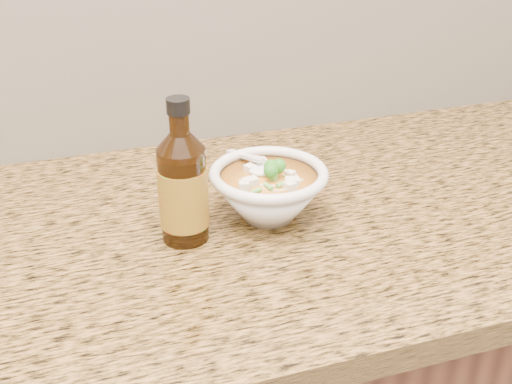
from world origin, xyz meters
name	(u,v)px	position (x,y,z in m)	size (l,w,h in m)	color
counter_slab	(127,246)	(0.00, 1.68, 0.88)	(4.00, 0.68, 0.04)	olive
soup_bowl	(269,192)	(0.22, 1.66, 0.94)	(0.18, 0.20, 0.10)	silver
hot_sauce_bottle	(183,188)	(0.08, 1.64, 0.98)	(0.08, 0.08, 0.21)	#311906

